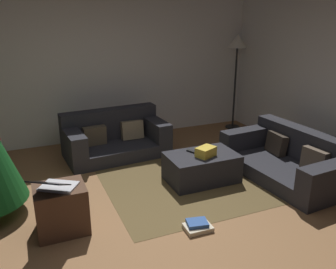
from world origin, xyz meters
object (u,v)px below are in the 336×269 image
(side_table, at_px, (61,209))
(corner_lamp, at_px, (237,49))
(couch_right, at_px, (290,159))
(laptop, at_px, (55,185))
(book_stack, at_px, (198,226))
(ottoman, at_px, (202,167))
(couch_left, at_px, (114,138))
(gift_box, at_px, (206,152))
(tv_remote, at_px, (192,151))

(side_table, distance_m, corner_lamp, 4.52)
(couch_right, distance_m, laptop, 3.21)
(book_stack, bearing_deg, ottoman, 60.00)
(couch_right, height_order, book_stack, couch_right)
(couch_left, distance_m, side_table, 2.18)
(ottoman, distance_m, book_stack, 1.21)
(couch_left, bearing_deg, side_table, 56.14)
(book_stack, bearing_deg, side_table, 157.15)
(ottoman, relative_size, gift_box, 3.73)
(couch_left, relative_size, laptop, 2.99)
(ottoman, xyz_separation_m, gift_box, (0.01, -0.08, 0.26))
(side_table, xyz_separation_m, corner_lamp, (3.64, 2.35, 1.30))
(couch_left, distance_m, corner_lamp, 2.90)
(couch_right, relative_size, ottoman, 1.94)
(gift_box, height_order, book_stack, gift_box)
(side_table, bearing_deg, ottoman, 13.91)
(book_stack, bearing_deg, couch_right, 20.68)
(tv_remote, distance_m, laptop, 1.99)
(gift_box, distance_m, side_table, 1.99)
(couch_right, xyz_separation_m, ottoman, (-1.23, 0.35, -0.05))
(couch_right, xyz_separation_m, corner_lamp, (0.49, 2.22, 1.31))
(tv_remote, bearing_deg, gift_box, -87.05)
(couch_right, xyz_separation_m, side_table, (-3.15, -0.13, 0.01))
(couch_right, height_order, corner_lamp, corner_lamp)
(laptop, bearing_deg, ottoman, 15.22)
(corner_lamp, bearing_deg, book_stack, -128.55)
(laptop, relative_size, corner_lamp, 0.30)
(tv_remote, bearing_deg, side_table, 173.27)
(ottoman, distance_m, side_table, 1.98)
(couch_right, bearing_deg, couch_left, 45.24)
(side_table, xyz_separation_m, laptop, (-0.04, -0.06, 0.31))
(ottoman, bearing_deg, couch_left, 120.69)
(tv_remote, distance_m, corner_lamp, 2.77)
(couch_right, relative_size, side_table, 3.54)
(couch_right, distance_m, corner_lamp, 2.62)
(ottoman, bearing_deg, corner_lamp, 47.43)
(couch_left, distance_m, couch_right, 2.72)
(laptop, xyz_separation_m, book_stack, (1.36, -0.50, -0.53))
(couch_left, xyz_separation_m, couch_right, (2.07, -1.77, -0.03))
(ottoman, bearing_deg, laptop, -164.78)
(ottoman, bearing_deg, side_table, -166.09)
(book_stack, xyz_separation_m, corner_lamp, (2.32, 2.91, 1.52))
(gift_box, xyz_separation_m, tv_remote, (-0.10, 0.20, -0.05))
(ottoman, relative_size, corner_lamp, 0.52)
(couch_left, height_order, corner_lamp, corner_lamp)
(side_table, xyz_separation_m, book_stack, (1.33, -0.56, -0.22))
(couch_left, distance_m, ottoman, 1.65)
(gift_box, relative_size, tv_remote, 1.59)
(book_stack, bearing_deg, couch_left, 95.71)
(ottoman, height_order, gift_box, gift_box)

